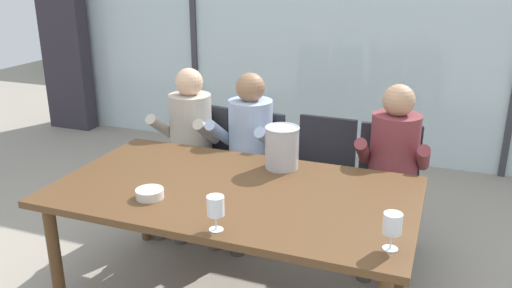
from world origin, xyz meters
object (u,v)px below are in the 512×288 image
wine_glass_by_left_taster (216,207)px  wine_glass_near_bucket (392,225)px  chair_right_of_center (387,180)px  chair_left_of_center (252,161)px  person_pale_blue_shirt (246,145)px  tasting_bowl (150,194)px  chair_near_curtain (200,153)px  person_maroon_top (392,164)px  chair_center (323,170)px  person_beige_jumper (186,138)px  ice_bucket_primary (282,147)px  dining_table (234,200)px

wine_glass_by_left_taster → wine_glass_near_bucket: bearing=8.3°
chair_right_of_center → wine_glass_near_bucket: (0.17, -1.33, 0.34)m
chair_left_of_center → chair_right_of_center: size_ratio=1.00×
person_pale_blue_shirt → tasting_bowl: person_pale_blue_shirt is taller
chair_near_curtain → person_maroon_top: person_maroon_top is taller
chair_center → wine_glass_near_bucket: wine_glass_near_bucket is taller
person_beige_jumper → person_maroon_top: same height
ice_bucket_primary → chair_right_of_center: bearing=44.6°
person_beige_jumper → chair_left_of_center: bearing=14.7°
chair_near_curtain → tasting_bowl: bearing=-66.5°
person_pale_blue_shirt → tasting_bowl: 1.11m
ice_bucket_primary → wine_glass_near_bucket: size_ratio=1.51×
chair_center → person_pale_blue_shirt: (-0.54, -0.15, 0.17)m
dining_table → ice_bucket_primary: ice_bucket_primary is taller
chair_near_curtain → person_pale_blue_shirt: size_ratio=0.74×
person_pale_blue_shirt → person_maroon_top: size_ratio=1.00×
chair_near_curtain → chair_center: bearing=8.1°
person_maroon_top → wine_glass_by_left_taster: size_ratio=6.94×
chair_center → chair_right_of_center: (0.46, -0.01, 0.00)m
dining_table → chair_left_of_center: size_ratio=2.27×
chair_right_of_center → wine_glass_near_bucket: 1.38m
chair_left_of_center → person_beige_jumper: size_ratio=0.74×
dining_table → person_beige_jumper: size_ratio=1.67×
person_beige_jumper → wine_glass_by_left_taster: size_ratio=6.94×
chair_center → chair_right_of_center: 0.46m
person_beige_jumper → wine_glass_near_bucket: (1.65, -1.19, 0.17)m
person_maroon_top → tasting_bowl: 1.59m
person_pale_blue_shirt → ice_bucket_primary: size_ratio=4.59×
chair_right_of_center → wine_glass_by_left_taster: size_ratio=5.10×
chair_center → wine_glass_by_left_taster: size_ratio=5.10×
chair_near_curtain → tasting_bowl: 1.33m
person_pale_blue_shirt → wine_glass_near_bucket: 1.67m
chair_near_curtain → wine_glass_by_left_taster: (0.82, -1.46, 0.34)m
person_beige_jumper → ice_bucket_primary: bearing=-26.7°
chair_left_of_center → wine_glass_near_bucket: 1.79m
person_beige_jumper → person_maroon_top: bearing=-0.7°
person_beige_jumper → dining_table: bearing=-49.0°
dining_table → chair_right_of_center: size_ratio=2.27×
dining_table → chair_center: chair_center is taller
tasting_bowl → wine_glass_by_left_taster: (0.48, -0.20, 0.09)m
wine_glass_near_bucket → person_maroon_top: bearing=96.3°
person_maroon_top → person_beige_jumper: bearing=178.6°
dining_table → wine_glass_by_left_taster: 0.52m
chair_left_of_center → tasting_bowl: size_ratio=5.89×
wine_glass_by_left_taster → person_beige_jumper: bearing=123.2°
ice_bucket_primary → tasting_bowl: size_ratio=1.75×
chair_center → chair_right_of_center: bearing=-0.5°
chair_left_of_center → chair_center: same height
chair_left_of_center → chair_right_of_center: (1.00, 0.01, 0.00)m
chair_right_of_center → ice_bucket_primary: ice_bucket_primary is taller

